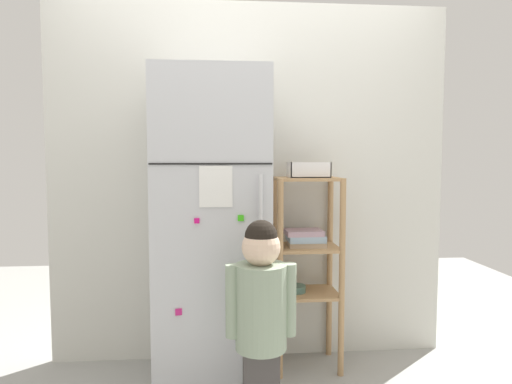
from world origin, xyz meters
name	(u,v)px	position (x,y,z in m)	size (l,w,h in m)	color
ground_plane	(255,380)	(0.00, 0.00, 0.00)	(6.00, 6.00, 0.00)	#999993
kitchen_wall_back	(251,183)	(0.00, 0.35, 1.14)	(2.54, 0.03, 2.27)	silver
refrigerator	(212,230)	(-0.24, 0.02, 0.89)	(0.62, 0.63, 1.77)	silver
child_standing	(261,306)	(-0.02, -0.51, 0.62)	(0.33, 0.24, 1.02)	#443F3E
pantry_shelf_unit	(306,253)	(0.32, 0.16, 0.71)	(0.40, 0.32, 1.18)	tan
fruit_bin	(309,171)	(0.34, 0.17, 1.22)	(0.24, 0.18, 0.09)	white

